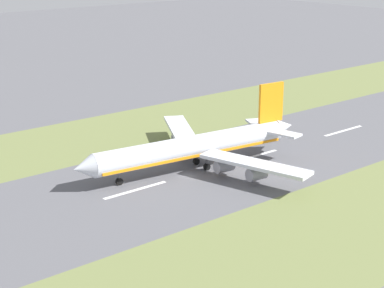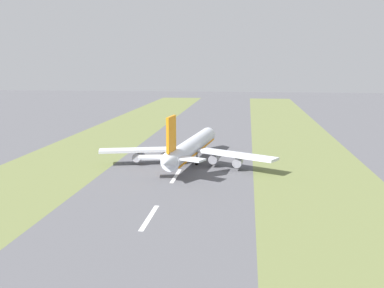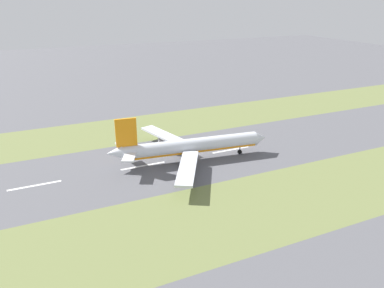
# 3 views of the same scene
# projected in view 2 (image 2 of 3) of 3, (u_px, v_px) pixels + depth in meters

# --- Properties ---
(ground_plane) EXTENTS (800.00, 800.00, 0.00)m
(ground_plane) POSITION_uv_depth(u_px,v_px,m) (186.00, 160.00, 169.18)
(ground_plane) COLOR #56565B
(grass_median_west) EXTENTS (40.00, 600.00, 0.01)m
(grass_median_west) POSITION_uv_depth(u_px,v_px,m) (71.00, 157.00, 174.61)
(grass_median_west) COLOR olive
(grass_median_west) RESTS_ON ground
(grass_median_east) EXTENTS (40.00, 600.00, 0.01)m
(grass_median_east) POSITION_uv_depth(u_px,v_px,m) (308.00, 163.00, 163.75)
(grass_median_east) COLOR olive
(grass_median_east) RESTS_ON ground
(centreline_dash_near) EXTENTS (1.20, 18.00, 0.01)m
(centreline_dash_near) POSITION_uv_depth(u_px,v_px,m) (149.00, 217.00, 106.75)
(centreline_dash_near) COLOR silver
(centreline_dash_near) RESTS_ON ground
(centreline_dash_mid) EXTENTS (1.20, 18.00, 0.01)m
(centreline_dash_mid) POSITION_uv_depth(u_px,v_px,m) (176.00, 176.00, 145.81)
(centreline_dash_mid) COLOR silver
(centreline_dash_mid) RESTS_ON ground
(centreline_dash_far) EXTENTS (1.20, 18.00, 0.01)m
(centreline_dash_far) POSITION_uv_depth(u_px,v_px,m) (191.00, 152.00, 184.86)
(centreline_dash_far) COLOR silver
(centreline_dash_far) RESTS_ON ground
(airplane_main_jet) EXTENTS (63.64, 67.16, 20.20)m
(airplane_main_jet) POSITION_uv_depth(u_px,v_px,m) (191.00, 148.00, 162.10)
(airplane_main_jet) COLOR silver
(airplane_main_jet) RESTS_ON ground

